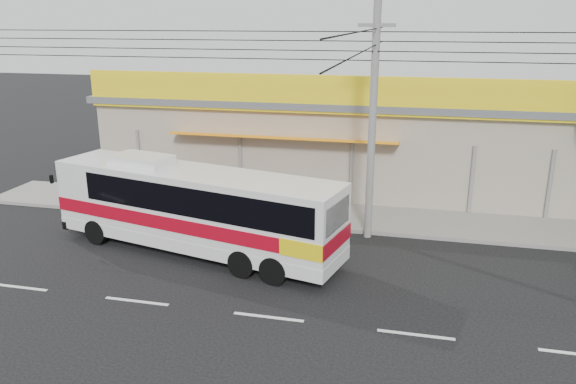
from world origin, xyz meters
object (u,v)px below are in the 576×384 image
(motorbike_red, at_px, (220,204))
(coach_bus, at_px, (199,206))
(motorbike_dark, at_px, (89,178))
(utility_pole, at_px, (376,45))

(motorbike_red, bearing_deg, coach_bus, -173.42)
(motorbike_dark, relative_size, utility_pole, 0.04)
(motorbike_red, height_order, utility_pole, utility_pole)
(motorbike_red, bearing_deg, motorbike_dark, 69.94)
(motorbike_red, xyz_separation_m, utility_pole, (6.06, -0.50, 6.41))
(coach_bus, xyz_separation_m, motorbike_red, (-0.47, 3.41, -1.10))
(coach_bus, distance_m, utility_pole, 8.25)
(coach_bus, distance_m, motorbike_dark, 10.14)
(coach_bus, bearing_deg, utility_pole, 41.03)
(coach_bus, height_order, motorbike_dark, coach_bus)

